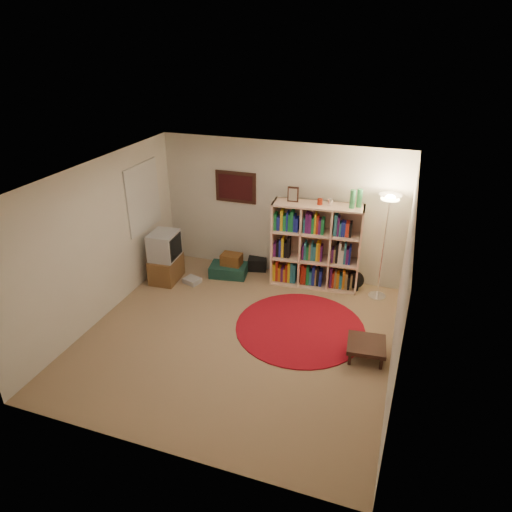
{
  "coord_description": "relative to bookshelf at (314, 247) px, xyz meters",
  "views": [
    {
      "loc": [
        2.1,
        -5.28,
        4.17
      ],
      "look_at": [
        0.1,
        0.6,
        1.1
      ],
      "focal_mm": 32.0,
      "sensor_mm": 36.0,
      "label": 1
    }
  ],
  "objects": [
    {
      "name": "room",
      "position": [
        -0.79,
        -1.9,
        0.51
      ],
      "size": [
        4.54,
        4.54,
        2.54
      ],
      "color": "#977959",
      "rests_on": "ground"
    },
    {
      "name": "bookshelf",
      "position": [
        0.0,
        0.0,
        0.0
      ],
      "size": [
        1.58,
        0.57,
        1.86
      ],
      "rotation": [
        0.0,
        0.0,
        0.08
      ],
      "color": "beige",
      "rests_on": "ground"
    },
    {
      "name": "floor_lamp",
      "position": [
        1.17,
        -0.08,
        0.8
      ],
      "size": [
        0.45,
        0.45,
        1.87
      ],
      "rotation": [
        0.0,
        0.0,
        0.32
      ],
      "color": "white",
      "rests_on": "ground"
    },
    {
      "name": "floor_fan",
      "position": [
        0.76,
        0.03,
        -0.57
      ],
      "size": [
        0.32,
        0.19,
        0.36
      ],
      "rotation": [
        0.0,
        0.0,
        0.17
      ],
      "color": "black",
      "rests_on": "ground"
    },
    {
      "name": "tv_stand",
      "position": [
        -2.6,
        -0.71,
        -0.29
      ],
      "size": [
        0.5,
        0.68,
        0.95
      ],
      "rotation": [
        0.0,
        0.0,
        0.07
      ],
      "color": "brown",
      "rests_on": "ground"
    },
    {
      "name": "dvd_box",
      "position": [
        -2.11,
        -0.68,
        -0.7
      ],
      "size": [
        0.34,
        0.31,
        0.09
      ],
      "rotation": [
        0.0,
        0.0,
        -0.3
      ],
      "color": "#B3B3B8",
      "rests_on": "ground"
    },
    {
      "name": "suitcase",
      "position": [
        -1.58,
        -0.19,
        -0.64
      ],
      "size": [
        0.74,
        0.54,
        0.22
      ],
      "rotation": [
        0.0,
        0.0,
        0.16
      ],
      "color": "#13352F",
      "rests_on": "ground"
    },
    {
      "name": "wicker_basket",
      "position": [
        -1.53,
        -0.15,
        -0.42
      ],
      "size": [
        0.38,
        0.27,
        0.21
      ],
      "rotation": [
        0.0,
        0.0,
        0.01
      ],
      "color": "#5C3517",
      "rests_on": "suitcase"
    },
    {
      "name": "duffel_bag",
      "position": [
        -1.14,
        0.23,
        -0.63
      ],
      "size": [
        0.4,
        0.36,
        0.24
      ],
      "rotation": [
        0.0,
        0.0,
        0.22
      ],
      "color": "black",
      "rests_on": "ground"
    },
    {
      "name": "paper_towel",
      "position": [
        -0.7,
        0.03,
        -0.62
      ],
      "size": [
        0.14,
        0.14,
        0.27
      ],
      "rotation": [
        0.0,
        0.0,
        -0.09
      ],
      "color": "silver",
      "rests_on": "ground"
    },
    {
      "name": "red_rug",
      "position": [
        0.12,
        -1.43,
        -0.74
      ],
      "size": [
        2.02,
        2.02,
        0.02
      ],
      "color": "maroon",
      "rests_on": "ground"
    },
    {
      "name": "side_table",
      "position": [
        1.17,
        -1.82,
        -0.55
      ],
      "size": [
        0.58,
        0.58,
        0.24
      ],
      "rotation": [
        0.0,
        0.0,
        0.1
      ],
      "color": "black",
      "rests_on": "ground"
    }
  ]
}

